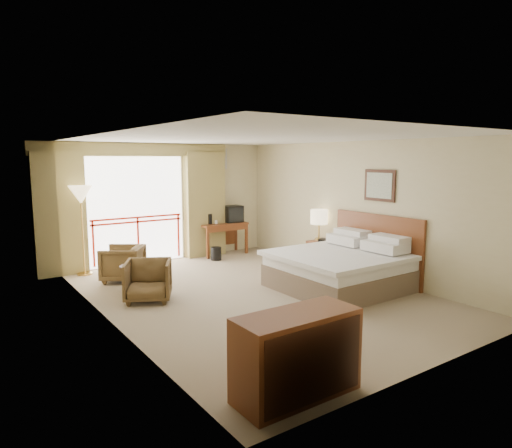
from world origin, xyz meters
TOP-DOWN VIEW (x-y plane):
  - floor at (0.00, 0.00)m, footprint 7.00×7.00m
  - ceiling at (0.00, 0.00)m, footprint 7.00×7.00m
  - wall_back at (0.00, 3.50)m, footprint 5.00×0.00m
  - wall_front at (0.00, -3.50)m, footprint 5.00×0.00m
  - wall_left at (-2.50, 0.00)m, footprint 0.00×7.00m
  - wall_right at (2.50, 0.00)m, footprint 0.00×7.00m
  - balcony_door at (-0.80, 3.48)m, footprint 2.40×0.00m
  - balcony_railing at (-0.80, 3.46)m, footprint 2.09×0.03m
  - curtain_left at (-2.45, 3.35)m, footprint 1.00×0.26m
  - curtain_right at (0.85, 3.35)m, footprint 1.00×0.26m
  - valance at (-0.80, 3.38)m, footprint 4.40×0.22m
  - hvac_vent at (1.30, 3.47)m, footprint 0.50×0.04m
  - bed at (1.50, -0.60)m, footprint 2.13×2.06m
  - headboard at (2.46, -0.60)m, footprint 0.06×2.10m
  - framed_art at (2.47, -0.60)m, footprint 0.04×0.72m
  - nightstand at (2.31, 0.83)m, footprint 0.41×0.49m
  - table_lamp at (2.31, 0.88)m, footprint 0.38×0.38m
  - phone at (2.26, 0.68)m, footprint 0.24×0.21m
  - desk at (1.27, 3.29)m, footprint 1.20×0.58m
  - tv at (1.57, 3.23)m, footprint 0.46×0.36m
  - coffee_maker at (0.92, 3.24)m, footprint 0.15×0.15m
  - cup at (1.07, 3.19)m, footprint 0.08×0.08m
  - wastebasket at (0.80, 2.74)m, footprint 0.27×0.27m
  - armchair_far at (-1.59, 2.18)m, footprint 1.04×1.03m
  - armchair_near at (-1.66, 0.72)m, footprint 1.00×1.01m
  - side_table at (-1.72, 1.24)m, footprint 0.46×0.46m
  - book at (-1.72, 1.24)m, footprint 0.22×0.27m
  - floor_lamp at (-2.08, 3.12)m, footprint 0.46×0.46m
  - dresser at (-1.62, -3.09)m, footprint 1.29×0.55m

SIDE VIEW (x-z plane):
  - floor at x=0.00m, z-range 0.00..0.00m
  - armchair_far at x=-1.59m, z-range -0.34..0.34m
  - armchair_near at x=-1.66m, z-range -0.34..0.34m
  - wastebasket at x=0.80m, z-range 0.00..0.31m
  - nightstand at x=2.31m, z-range 0.00..0.58m
  - side_table at x=-1.72m, z-range 0.09..0.59m
  - bed at x=1.50m, z-range -0.11..0.86m
  - dresser at x=-1.62m, z-range 0.00..0.86m
  - book at x=-1.72m, z-range 0.49..0.52m
  - desk at x=1.27m, z-range 0.22..1.00m
  - phone at x=2.26m, z-range 0.58..0.66m
  - headboard at x=2.46m, z-range 0.00..1.30m
  - balcony_railing at x=-0.80m, z-range 0.30..1.32m
  - cup at x=1.07m, z-range 0.78..0.87m
  - coffee_maker at x=0.92m, z-range 0.78..1.03m
  - tv at x=1.57m, z-range 0.78..1.19m
  - table_lamp at x=2.31m, z-range 0.76..1.43m
  - balcony_door at x=-0.80m, z-range 0.00..2.40m
  - curtain_left at x=-2.45m, z-range 0.00..2.50m
  - curtain_right at x=0.85m, z-range 0.00..2.50m
  - wall_left at x=-2.50m, z-range -2.15..4.85m
  - wall_right at x=2.50m, z-range -2.15..4.85m
  - wall_back at x=0.00m, z-range -1.15..3.85m
  - wall_front at x=0.00m, z-range -1.15..3.85m
  - floor_lamp at x=-2.08m, z-range 0.66..2.48m
  - framed_art at x=2.47m, z-range 1.55..2.15m
  - hvac_vent at x=1.30m, z-range 2.10..2.60m
  - valance at x=-0.80m, z-range 2.41..2.69m
  - ceiling at x=0.00m, z-range 2.70..2.70m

